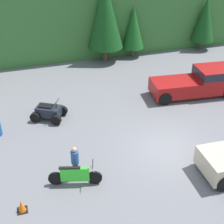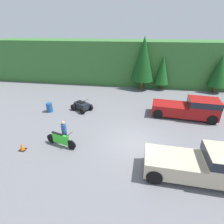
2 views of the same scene
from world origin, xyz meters
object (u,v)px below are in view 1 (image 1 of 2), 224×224
(quad_atv, at_px, (49,112))
(pickup_truck_red, at_px, (201,81))
(dirt_bike, at_px, (75,175))
(rider_person, at_px, (75,161))
(traffic_cone, at_px, (22,206))

(quad_atv, bearing_deg, pickup_truck_red, 30.09)
(dirt_bike, height_order, rider_person, rider_person)
(quad_atv, distance_m, rider_person, 5.44)
(pickup_truck_red, relative_size, traffic_cone, 10.44)
(dirt_bike, xyz_separation_m, quad_atv, (-0.39, 5.82, -0.04))
(pickup_truck_red, height_order, quad_atv, pickup_truck_red)
(dirt_bike, height_order, quad_atv, dirt_bike)
(pickup_truck_red, distance_m, quad_atv, 10.14)
(rider_person, bearing_deg, traffic_cone, -118.11)
(dirt_bike, xyz_separation_m, traffic_cone, (-2.39, -0.85, -0.24))
(quad_atv, bearing_deg, rider_person, -54.66)
(quad_atv, xyz_separation_m, rider_person, (0.51, -5.39, 0.47))
(dirt_bike, bearing_deg, traffic_cone, -144.74)
(traffic_cone, bearing_deg, rider_person, 27.18)
(pickup_truck_red, bearing_deg, dirt_bike, -143.17)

